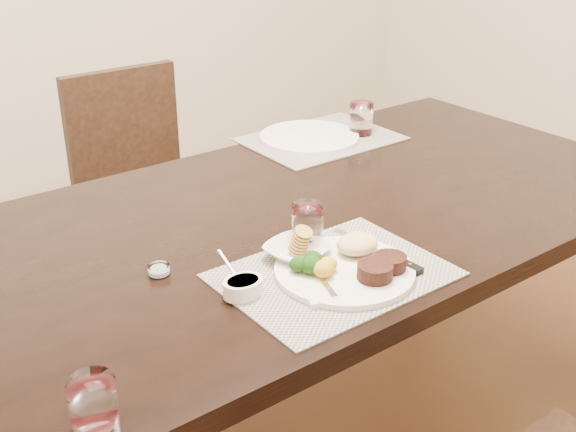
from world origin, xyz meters
TOP-DOWN VIEW (x-y plane):
  - dining_table at (0.00, 0.00)m, footprint 2.00×1.00m
  - chair_far at (0.00, 0.93)m, footprint 0.42×0.42m
  - placemat_near at (-0.15, -0.29)m, footprint 0.46×0.34m
  - placemat_far at (0.37, 0.38)m, footprint 0.46×0.34m
  - dinner_plate at (-0.12, -0.31)m, footprint 0.29×0.29m
  - napkin_fork at (-0.21, -0.31)m, footprint 0.14×0.18m
  - steak_knife at (-0.01, -0.32)m, footprint 0.03×0.27m
  - cracker_bowl at (-0.17, -0.19)m, footprint 0.16×0.16m
  - sauce_ramekin at (-0.35, -0.25)m, footprint 0.08×0.13m
  - wine_glass_near at (-0.11, -0.15)m, footprint 0.07×0.07m
  - far_plate at (0.34, 0.40)m, footprint 0.31×0.31m
  - wine_glass_far at (0.50, 0.34)m, footprint 0.07×0.07m
  - wine_glass_side at (-0.74, -0.44)m, footprint 0.07×0.07m
  - salt_cellar at (-0.44, -0.07)m, footprint 0.05×0.05m

SIDE VIEW (x-z plane):
  - chair_far at x=0.00m, z-range 0.05..0.95m
  - dining_table at x=0.00m, z-range 0.29..1.04m
  - placemat_near at x=-0.15m, z-range 0.75..0.75m
  - placemat_far at x=0.37m, z-range 0.75..0.75m
  - salt_cellar at x=-0.44m, z-range 0.75..0.77m
  - steak_knife at x=-0.01m, z-range 0.75..0.77m
  - napkin_fork at x=-0.21m, z-range 0.75..0.77m
  - far_plate at x=0.34m, z-range 0.75..0.77m
  - dinner_plate at x=-0.12m, z-range 0.74..0.80m
  - cracker_bowl at x=-0.17m, z-range 0.74..0.80m
  - sauce_ramekin at x=-0.35m, z-range 0.74..0.81m
  - wine_glass_side at x=-0.74m, z-range 0.74..0.84m
  - wine_glass_near at x=-0.11m, z-range 0.75..0.85m
  - wine_glass_far at x=0.50m, z-range 0.75..0.85m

